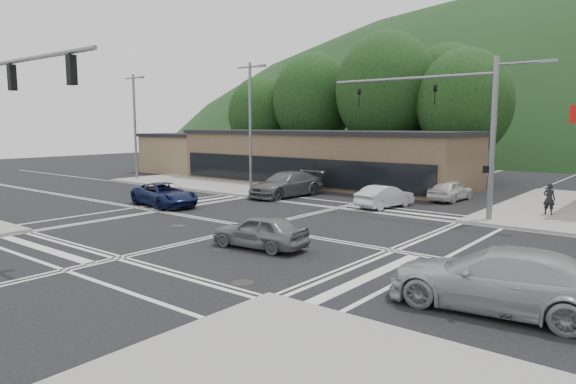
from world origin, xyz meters
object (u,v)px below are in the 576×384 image
Objects in this scene: car_blue_west at (165,194)px; car_queue_a at (385,197)px; car_northbound at (286,184)px; car_queue_b at (450,190)px; car_silver_east at (499,279)px; car_grey_center at (260,231)px; pedestrian at (549,199)px.

car_queue_a is at bearing -44.40° from car_blue_west.
car_blue_west is at bearing -106.72° from car_northbound.
car_queue_b is at bearing -34.95° from car_blue_west.
car_silver_east is 1.45× the size of car_queue_b.
car_northbound is (-17.58, 13.02, 0.00)m from car_silver_east.
car_queue_b reaches higher than car_grey_center.
car_northbound reaches higher than car_queue_b.
car_queue_a is 7.34m from car_northbound.
car_grey_center is 11.86m from car_queue_a.
pedestrian is at bearing -152.67° from car_queue_a.
car_silver_east is 1.00× the size of car_northbound.
car_northbound is (-9.29, -5.00, 0.16)m from car_queue_b.
pedestrian reaches higher than car_silver_east.
car_blue_west is 1.25× the size of car_queue_a.
car_blue_west reaches higher than car_queue_b.
car_queue_b is at bearing 170.83° from car_grey_center.
car_grey_center is at bearing -49.62° from car_northbound.
pedestrian reaches higher than car_northbound.
car_grey_center is 16.09m from pedestrian.
car_blue_west is at bearing -111.07° from car_silver_east.
car_blue_west reaches higher than car_queue_a.
car_northbound is at bearing -132.85° from car_silver_east.
car_queue_a is (10.43, 7.58, -0.04)m from car_blue_west.
car_silver_east reaches higher than car_grey_center.
car_queue_a is (-0.91, 11.83, -0.02)m from car_grey_center.
car_grey_center is 0.69× the size of car_silver_east.
car_grey_center is 2.40× the size of pedestrian.
car_grey_center is at bearing 68.05° from pedestrian.
car_queue_a is 2.42× the size of pedestrian.
car_blue_west is 21.15m from pedestrian.
car_silver_east is (9.33, -1.19, 0.16)m from car_grey_center.
car_queue_a is at bearing 5.47° from car_northbound.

